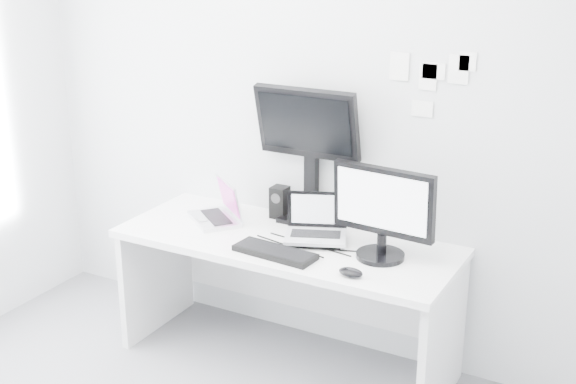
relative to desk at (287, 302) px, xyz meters
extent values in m
plane|color=silver|center=(0.00, 0.35, 0.99)|extent=(3.60, 0.00, 3.60)
cube|color=white|center=(0.00, 0.00, 0.00)|extent=(1.80, 0.70, 0.73)
cube|color=silver|center=(-0.48, 0.04, 0.48)|extent=(0.40, 0.39, 0.24)
cube|color=black|center=(-0.19, 0.26, 0.45)|extent=(0.10, 0.10, 0.18)
cube|color=silver|center=(0.16, 0.03, 0.49)|extent=(0.38, 0.34, 0.26)
cube|color=black|center=(-0.02, 0.28, 0.75)|extent=(0.58, 0.22, 0.78)
cube|color=black|center=(0.52, 0.01, 0.61)|extent=(0.54, 0.28, 0.48)
cube|color=black|center=(0.05, -0.21, 0.38)|extent=(0.44, 0.19, 0.03)
ellipsoid|color=black|center=(0.48, -0.25, 0.38)|extent=(0.12, 0.08, 0.04)
cube|color=white|center=(0.45, 0.34, 1.26)|extent=(0.10, 0.00, 0.14)
cube|color=white|center=(0.60, 0.34, 1.22)|extent=(0.09, 0.00, 0.13)
cube|color=white|center=(0.75, 0.34, 1.26)|extent=(0.10, 0.00, 0.14)
cube|color=white|center=(0.58, 0.34, 1.05)|extent=(0.11, 0.00, 0.08)
cube|color=white|center=(0.79, 0.34, 1.31)|extent=(0.08, 0.00, 0.09)
cube|color=white|center=(0.63, 0.34, 1.25)|extent=(0.12, 0.00, 0.08)
camera|label=1|loc=(1.81, -3.31, 1.93)|focal=48.73mm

